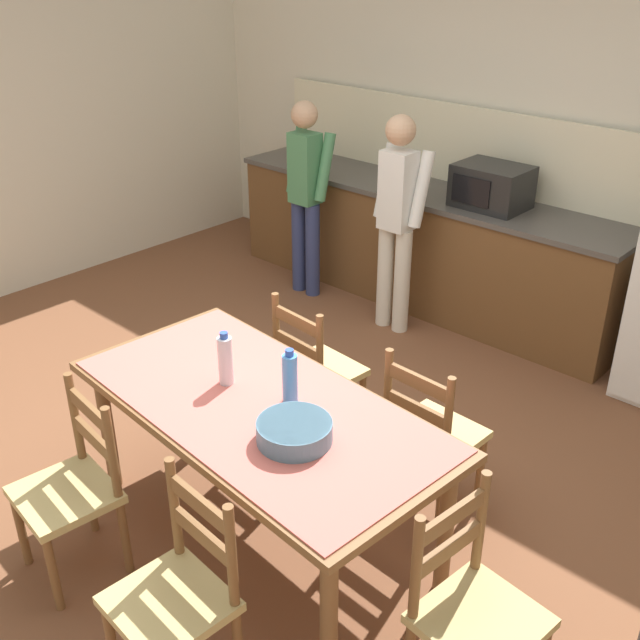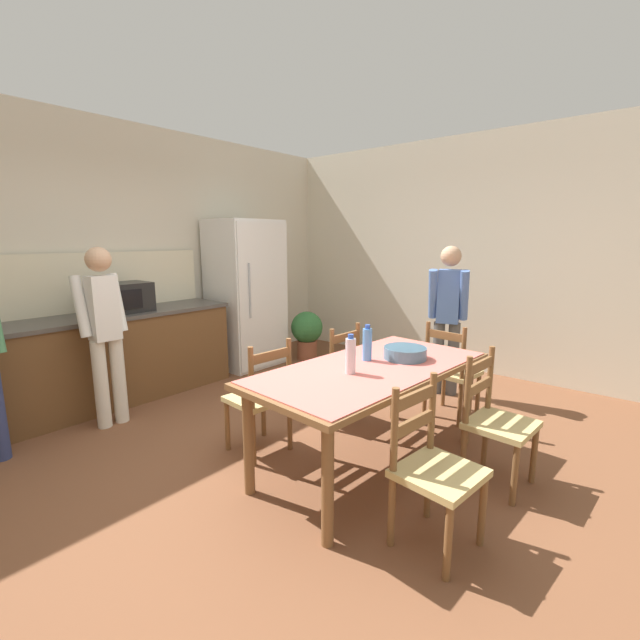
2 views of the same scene
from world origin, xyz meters
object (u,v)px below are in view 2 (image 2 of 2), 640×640
at_px(dining_table, 371,377).
at_px(person_by_table, 448,313).
at_px(refrigerator, 246,294).
at_px(chair_head_end, 451,372).
at_px(bottle_off_centre, 367,344).
at_px(serving_bowl, 405,352).
at_px(chair_side_near_right, 496,421).
at_px(bottle_near_centre, 351,355).
at_px(chair_side_near_left, 433,469).
at_px(chair_side_far_right, 334,374).
at_px(potted_plant, 307,332).
at_px(person_at_counter, 104,328).
at_px(microwave, 123,298).
at_px(chair_side_far_left, 261,398).

relative_size(dining_table, person_by_table, 1.21).
bearing_deg(refrigerator, chair_head_end, -88.45).
xyz_separation_m(chair_head_end, person_by_table, (0.55, 0.30, 0.45)).
bearing_deg(refrigerator, bottle_off_centre, -112.01).
distance_m(refrigerator, bottle_off_centre, 2.79).
relative_size(refrigerator, chair_head_end, 2.08).
xyz_separation_m(serving_bowl, chair_side_near_right, (0.04, -0.68, -0.38)).
relative_size(bottle_near_centre, chair_side_near_left, 0.30).
height_order(serving_bowl, chair_side_far_right, chair_side_far_right).
xyz_separation_m(chair_side_near_left, potted_plant, (2.32, 2.98, -0.06)).
relative_size(bottle_near_centre, person_at_counter, 0.17).
height_order(microwave, chair_side_near_left, microwave).
height_order(chair_side_near_left, potted_plant, chair_side_near_left).
relative_size(chair_side_far_right, person_by_table, 0.57).
distance_m(refrigerator, person_by_table, 2.56).
height_order(microwave, serving_bowl, microwave).
distance_m(chair_side_far_left, potted_plant, 2.67).
relative_size(chair_side_far_right, chair_side_near_right, 1.00).
height_order(chair_side_near_left, person_at_counter, person_at_counter).
bearing_deg(chair_side_near_right, chair_side_near_left, 179.67).
xyz_separation_m(dining_table, bottle_near_centre, (-0.23, 0.02, 0.21)).
distance_m(dining_table, chair_side_near_left, 0.89).
distance_m(microwave, dining_table, 2.78).
distance_m(bottle_off_centre, person_at_counter, 2.31).
height_order(microwave, chair_side_near_right, microwave).
bearing_deg(chair_side_near_right, bottle_near_centre, 130.93).
distance_m(chair_head_end, chair_side_near_left, 1.81).
relative_size(person_by_table, potted_plant, 2.38).
relative_size(bottle_near_centre, chair_side_near_right, 0.30).
distance_m(dining_table, person_at_counter, 2.38).
bearing_deg(chair_side_near_left, person_at_counter, 104.64).
xyz_separation_m(bottle_off_centre, chair_head_end, (1.12, -0.19, -0.45)).
bearing_deg(bottle_off_centre, chair_head_end, -9.75).
bearing_deg(potted_plant, chair_side_far_right, -131.55).
relative_size(refrigerator, bottle_near_centre, 7.02).
relative_size(bottle_off_centre, serving_bowl, 0.84).
distance_m(bottle_off_centre, chair_side_near_left, 1.10).
distance_m(microwave, bottle_near_centre, 2.71).
xyz_separation_m(bottle_near_centre, chair_side_far_left, (-0.13, 0.76, -0.45)).
distance_m(person_by_table, potted_plant, 2.12).
relative_size(bottle_near_centre, chair_head_end, 0.30).
xyz_separation_m(chair_head_end, potted_plant, (0.63, 2.35, -0.06)).
xyz_separation_m(microwave, bottle_off_centre, (0.56, -2.61, -0.18)).
relative_size(refrigerator, chair_side_near_left, 2.08).
relative_size(microwave, potted_plant, 0.75).
bearing_deg(bottle_off_centre, person_at_counter, 115.45).
bearing_deg(bottle_off_centre, chair_side_near_left, -124.94).
height_order(chair_head_end, chair_side_near_left, same).
relative_size(serving_bowl, chair_side_near_left, 0.35).
bearing_deg(chair_side_far_right, bottle_off_centre, 60.67).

